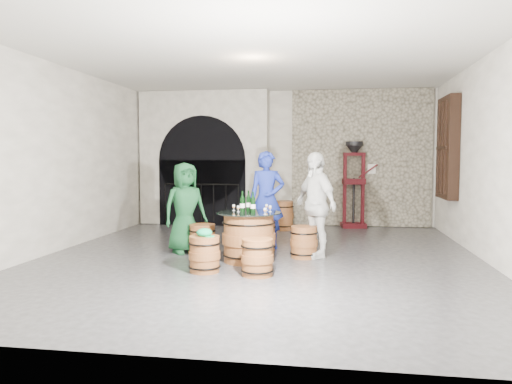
% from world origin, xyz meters
% --- Properties ---
extents(ground, '(8.00, 8.00, 0.00)m').
position_xyz_m(ground, '(0.00, 0.00, 0.00)').
color(ground, '#2F2F31').
rests_on(ground, ground).
extents(wall_back, '(8.00, 0.00, 8.00)m').
position_xyz_m(wall_back, '(0.00, 4.00, 1.60)').
color(wall_back, silver).
rests_on(wall_back, ground).
extents(wall_front, '(8.00, 0.00, 8.00)m').
position_xyz_m(wall_front, '(0.00, -4.00, 1.60)').
color(wall_front, silver).
rests_on(wall_front, ground).
extents(wall_left, '(0.00, 8.00, 8.00)m').
position_xyz_m(wall_left, '(-3.50, 0.00, 1.60)').
color(wall_left, silver).
rests_on(wall_left, ground).
extents(wall_right, '(0.00, 8.00, 8.00)m').
position_xyz_m(wall_right, '(3.50, 0.00, 1.60)').
color(wall_right, silver).
rests_on(wall_right, ground).
extents(ceiling, '(8.00, 8.00, 0.00)m').
position_xyz_m(ceiling, '(0.00, 0.00, 3.20)').
color(ceiling, beige).
rests_on(ceiling, wall_back).
extents(stone_facing_panel, '(3.20, 0.12, 3.18)m').
position_xyz_m(stone_facing_panel, '(1.80, 3.94, 1.60)').
color(stone_facing_panel, '#9F957F').
rests_on(stone_facing_panel, ground).
extents(arched_opening, '(3.10, 0.60, 3.19)m').
position_xyz_m(arched_opening, '(-1.90, 3.74, 1.58)').
color(arched_opening, silver).
rests_on(arched_opening, ground).
extents(shuttered_window, '(0.23, 1.10, 2.00)m').
position_xyz_m(shuttered_window, '(3.38, 2.40, 1.80)').
color(shuttered_window, black).
rests_on(shuttered_window, wall_right).
extents(barrel_table, '(1.00, 1.00, 0.77)m').
position_xyz_m(barrel_table, '(-0.11, -0.33, 0.38)').
color(barrel_table, brown).
rests_on(barrel_table, ground).
extents(barrel_stool_left, '(0.45, 0.45, 0.51)m').
position_xyz_m(barrel_stool_left, '(-0.96, 0.06, 0.25)').
color(barrel_stool_left, brown).
rests_on(barrel_stool_left, ground).
extents(barrel_stool_far, '(0.45, 0.45, 0.51)m').
position_xyz_m(barrel_stool_far, '(-0.02, 0.60, 0.25)').
color(barrel_stool_far, brown).
rests_on(barrel_stool_far, ground).
extents(barrel_stool_right, '(0.45, 0.45, 0.51)m').
position_xyz_m(barrel_stool_right, '(0.71, 0.09, 0.25)').
color(barrel_stool_right, brown).
rests_on(barrel_stool_right, ground).
extents(barrel_stool_near_right, '(0.45, 0.45, 0.51)m').
position_xyz_m(barrel_stool_near_right, '(0.16, -1.21, 0.25)').
color(barrel_stool_near_right, brown).
rests_on(barrel_stool_near_right, ground).
extents(barrel_stool_near_left, '(0.45, 0.45, 0.51)m').
position_xyz_m(barrel_stool_near_left, '(-0.61, -1.11, 0.25)').
color(barrel_stool_near_left, brown).
rests_on(barrel_stool_near_left, ground).
extents(green_cap, '(0.26, 0.22, 0.12)m').
position_xyz_m(green_cap, '(-0.61, -1.11, 0.56)').
color(green_cap, '#0C8950').
rests_on(green_cap, barrel_stool_near_left).
extents(person_green, '(0.88, 0.85, 1.53)m').
position_xyz_m(person_green, '(-1.30, 0.21, 0.76)').
color(person_green, '#124321').
rests_on(person_green, ground).
extents(person_blue, '(0.68, 0.50, 1.72)m').
position_xyz_m(person_blue, '(0.00, 0.87, 0.86)').
color(person_blue, navy).
rests_on(person_blue, ground).
extents(person_white, '(0.93, 1.05, 1.70)m').
position_xyz_m(person_white, '(0.89, 0.18, 0.85)').
color(person_white, silver).
rests_on(person_white, ground).
extents(wine_bottle_left, '(0.08, 0.08, 0.32)m').
position_xyz_m(wine_bottle_left, '(-0.21, -0.35, 0.90)').
color(wine_bottle_left, black).
rests_on(wine_bottle_left, barrel_table).
extents(wine_bottle_center, '(0.08, 0.08, 0.32)m').
position_xyz_m(wine_bottle_center, '(-0.03, -0.43, 0.90)').
color(wine_bottle_center, black).
rests_on(wine_bottle_center, barrel_table).
extents(wine_bottle_right, '(0.08, 0.08, 0.32)m').
position_xyz_m(wine_bottle_right, '(-0.14, -0.19, 0.90)').
color(wine_bottle_right, black).
rests_on(wine_bottle_right, barrel_table).
extents(tasting_glass_a, '(0.05, 0.05, 0.10)m').
position_xyz_m(tasting_glass_a, '(-0.28, -0.33, 0.82)').
color(tasting_glass_a, '#AF6022').
rests_on(tasting_glass_a, barrel_table).
extents(tasting_glass_b, '(0.05, 0.05, 0.10)m').
position_xyz_m(tasting_glass_b, '(0.20, -0.22, 0.82)').
color(tasting_glass_b, '#AF6022').
rests_on(tasting_glass_b, barrel_table).
extents(tasting_glass_c, '(0.05, 0.05, 0.10)m').
position_xyz_m(tasting_glass_c, '(-0.16, -0.17, 0.82)').
color(tasting_glass_c, '#AF6022').
rests_on(tasting_glass_c, barrel_table).
extents(tasting_glass_d, '(0.05, 0.05, 0.10)m').
position_xyz_m(tasting_glass_d, '(0.12, -0.02, 0.82)').
color(tasting_glass_d, '#AF6022').
rests_on(tasting_glass_d, barrel_table).
extents(tasting_glass_e, '(0.05, 0.05, 0.10)m').
position_xyz_m(tasting_glass_e, '(0.17, -0.58, 0.82)').
color(tasting_glass_e, '#AF6022').
rests_on(tasting_glass_e, barrel_table).
extents(tasting_glass_f, '(0.05, 0.05, 0.10)m').
position_xyz_m(tasting_glass_f, '(-0.38, -0.16, 0.82)').
color(tasting_glass_f, '#AF6022').
rests_on(tasting_glass_f, barrel_table).
extents(side_barrel, '(0.49, 0.49, 0.65)m').
position_xyz_m(side_barrel, '(0.07, 3.07, 0.32)').
color(side_barrel, brown).
rests_on(side_barrel, ground).
extents(corking_press, '(0.84, 0.52, 1.98)m').
position_xyz_m(corking_press, '(1.64, 3.70, 1.15)').
color(corking_press, '#4E0D16').
rests_on(corking_press, ground).
extents(control_box, '(0.18, 0.10, 0.22)m').
position_xyz_m(control_box, '(2.05, 3.86, 1.35)').
color(control_box, silver).
rests_on(control_box, wall_back).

